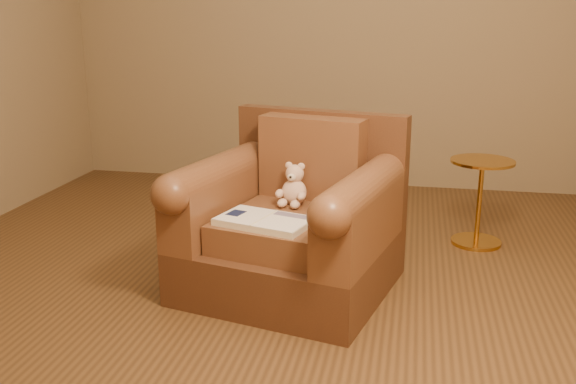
# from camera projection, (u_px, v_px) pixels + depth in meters

# --- Properties ---
(floor) EXTENTS (4.00, 4.00, 0.00)m
(floor) POSITION_uv_depth(u_px,v_px,m) (267.00, 281.00, 3.27)
(floor) COLOR brown
(floor) RESTS_ON ground
(armchair) EXTENTS (1.10, 1.07, 0.83)m
(armchair) POSITION_uv_depth(u_px,v_px,m) (293.00, 224.00, 3.13)
(armchair) COLOR #4C2C19
(armchair) RESTS_ON floor
(teddy_bear) EXTENTS (0.16, 0.18, 0.22)m
(teddy_bear) POSITION_uv_depth(u_px,v_px,m) (293.00, 189.00, 3.17)
(teddy_bear) COLOR beige
(teddy_bear) RESTS_ON armchair
(guidebook) EXTENTS (0.46, 0.35, 0.03)m
(guidebook) POSITION_uv_depth(u_px,v_px,m) (264.00, 221.00, 2.89)
(guidebook) COLOR beige
(guidebook) RESTS_ON armchair
(side_table) EXTENTS (0.36, 0.36, 0.51)m
(side_table) POSITION_uv_depth(u_px,v_px,m) (479.00, 199.00, 3.71)
(side_table) COLOR gold
(side_table) RESTS_ON floor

